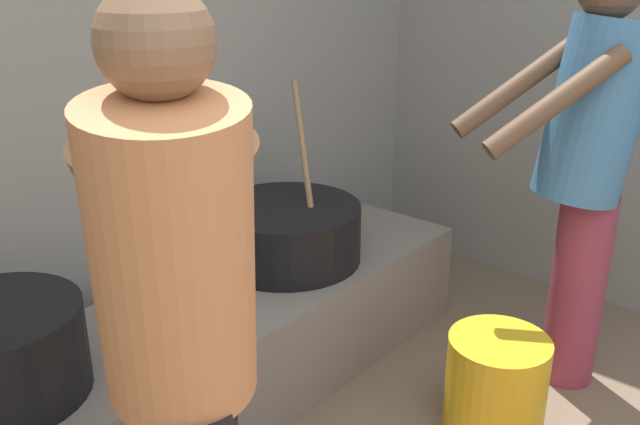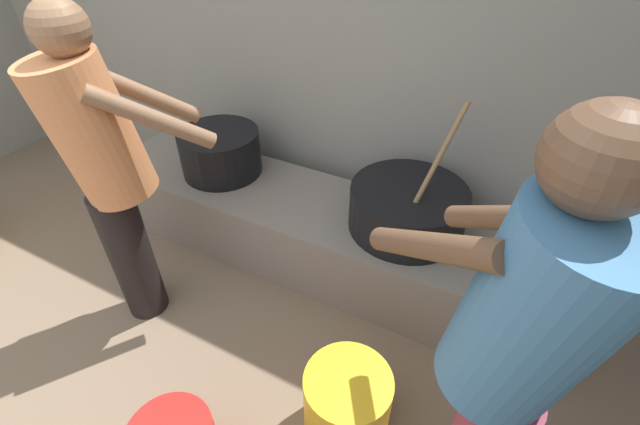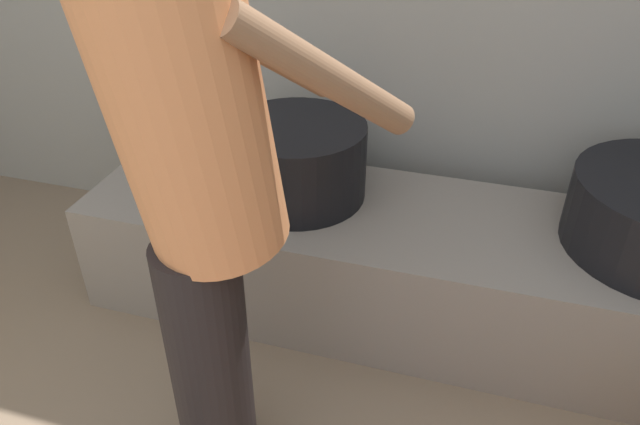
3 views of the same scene
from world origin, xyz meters
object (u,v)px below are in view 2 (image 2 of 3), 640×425
cook_in_blue_shirt (512,357)px  bucket_yellow_plastic (347,405)px  cooking_pot_secondary (221,152)px  cooking_pot_main (407,208)px  cook_in_orange_shirt (107,167)px

cook_in_blue_shirt → bucket_yellow_plastic: cook_in_blue_shirt is taller
cooking_pot_secondary → bucket_yellow_plastic: bearing=-35.1°
cooking_pot_main → cook_in_blue_shirt: bearing=-60.2°
cook_in_orange_shirt → bucket_yellow_plastic: 1.40m
cook_in_blue_shirt → cooking_pot_main: bearing=119.8°
cooking_pot_main → cook_in_orange_shirt: bearing=-145.6°
cooking_pot_main → cooking_pot_secondary: bearing=-179.6°
cooking_pot_secondary → bucket_yellow_plastic: 1.58m
bucket_yellow_plastic → cook_in_blue_shirt: bearing=-6.5°
cook_in_orange_shirt → bucket_yellow_plastic: bearing=-6.0°
cooking_pot_main → cook_in_orange_shirt: size_ratio=0.44×
bucket_yellow_plastic → cook_in_orange_shirt: bearing=174.0°
cook_in_blue_shirt → bucket_yellow_plastic: (-0.45, 0.05, -0.72)m
cooking_pot_main → bucket_yellow_plastic: cooking_pot_main is taller
cooking_pot_main → cooking_pot_secondary: (-1.16, -0.01, 0.02)m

